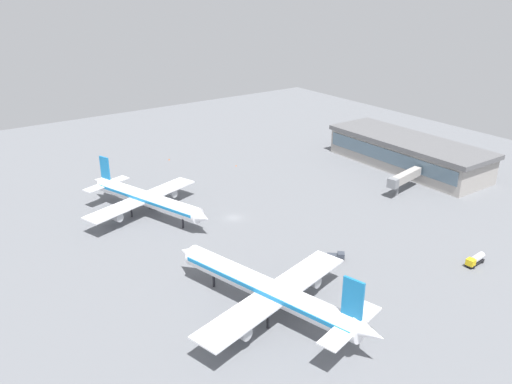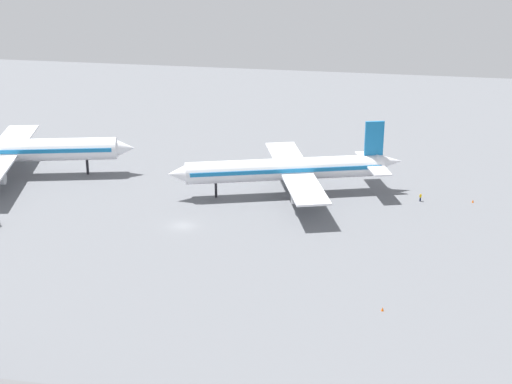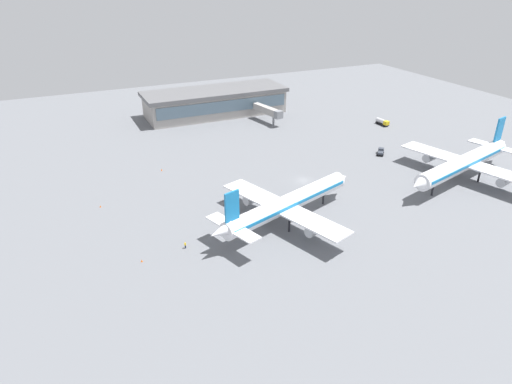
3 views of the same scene
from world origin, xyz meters
name	(u,v)px [view 2 (image 2 of 3)]	position (x,y,z in m)	size (l,w,h in m)	color
ground	(183,226)	(0.00, 0.00, 0.00)	(288.00, 288.00, 0.00)	slate
airplane_at_gate	(11,150)	(-44.34, 20.20, 5.90)	(52.57, 42.90, 16.23)	white
airplane_taxiing	(288,169)	(16.85, 20.27, 5.41)	(47.55, 39.04, 14.88)	white
ground_crew_worker	(420,197)	(43.88, 20.95, 0.85)	(0.54, 0.54, 1.67)	#1E2338
safety_cone_near_gate	(473,201)	(54.31, 22.17, 0.30)	(0.44, 0.44, 0.60)	#EA590C
safety_cone_mid_apron	(383,309)	(37.84, -25.70, 0.30)	(0.44, 0.44, 0.60)	#EA590C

